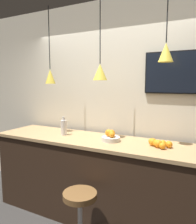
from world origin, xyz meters
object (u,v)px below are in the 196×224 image
object	(u,v)px
fruit_bowl	(111,137)
mounted_tv	(177,73)
bar_stool	(80,211)
juice_bottle	(64,127)

from	to	relation	value
fruit_bowl	mounted_tv	world-z (taller)	mounted_tv
bar_stool	fruit_bowl	distance (m)	0.90
juice_bottle	mounted_tv	world-z (taller)	mounted_tv
juice_bottle	mounted_tv	size ratio (longest dim) A/B	0.33
mounted_tv	juice_bottle	bearing A→B (deg)	-163.34
bar_stool	mounted_tv	distance (m)	1.92
juice_bottle	mounted_tv	distance (m)	1.61
bar_stool	fruit_bowl	xyz separation A→B (m)	(0.08, 0.59, 0.67)
fruit_bowl	mounted_tv	xyz separation A→B (m)	(0.68, 0.41, 0.78)
fruit_bowl	juice_bottle	size ratio (longest dim) A/B	0.89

